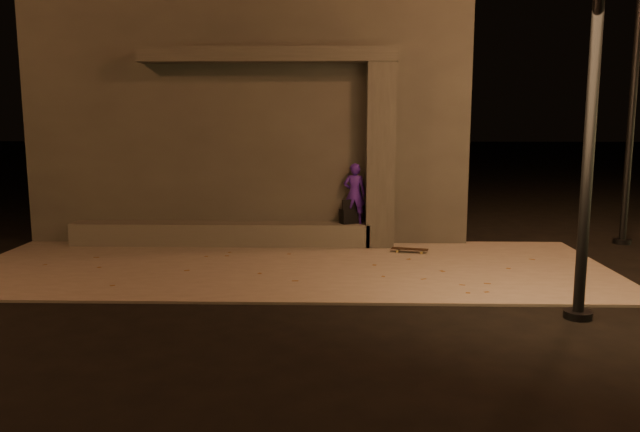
{
  "coord_description": "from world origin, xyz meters",
  "views": [
    {
      "loc": [
        0.83,
        -8.58,
        2.59
      ],
      "look_at": [
        0.56,
        2.0,
        0.91
      ],
      "focal_mm": 35.0,
      "sensor_mm": 36.0,
      "label": 1
    }
  ],
  "objects_px": {
    "column": "(380,156)",
    "backpack": "(349,215)",
    "skateboarder": "(355,193)",
    "street_lamp_0": "(598,18)",
    "skateboard": "(410,249)"
  },
  "relations": [
    {
      "from": "column",
      "to": "backpack",
      "type": "xyz_separation_m",
      "value": [
        -0.6,
        -0.0,
        -1.18
      ]
    },
    {
      "from": "skateboarder",
      "to": "street_lamp_0",
      "type": "height_order",
      "value": "street_lamp_0"
    },
    {
      "from": "backpack",
      "to": "skateboard",
      "type": "bearing_deg",
      "value": -54.16
    },
    {
      "from": "backpack",
      "to": "skateboard",
      "type": "xyz_separation_m",
      "value": [
        1.14,
        -0.65,
        -0.56
      ]
    },
    {
      "from": "column",
      "to": "backpack",
      "type": "height_order",
      "value": "column"
    },
    {
      "from": "skateboarder",
      "to": "backpack",
      "type": "distance_m",
      "value": 0.45
    },
    {
      "from": "column",
      "to": "skateboard",
      "type": "distance_m",
      "value": 1.93
    },
    {
      "from": "skateboarder",
      "to": "skateboard",
      "type": "xyz_separation_m",
      "value": [
        1.04,
        -0.65,
        -0.99
      ]
    },
    {
      "from": "street_lamp_0",
      "to": "skateboard",
      "type": "bearing_deg",
      "value": 114.75
    },
    {
      "from": "skateboard",
      "to": "skateboarder",
      "type": "bearing_deg",
      "value": 162.81
    },
    {
      "from": "skateboarder",
      "to": "street_lamp_0",
      "type": "xyz_separation_m",
      "value": [
        2.79,
        -4.44,
        2.68
      ]
    },
    {
      "from": "skateboarder",
      "to": "backpack",
      "type": "xyz_separation_m",
      "value": [
        -0.1,
        -0.0,
        -0.43
      ]
    },
    {
      "from": "column",
      "to": "skateboard",
      "type": "height_order",
      "value": "column"
    },
    {
      "from": "column",
      "to": "skateboard",
      "type": "xyz_separation_m",
      "value": [
        0.54,
        -0.65,
        -1.74
      ]
    },
    {
      "from": "skateboarder",
      "to": "backpack",
      "type": "height_order",
      "value": "skateboarder"
    }
  ]
}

